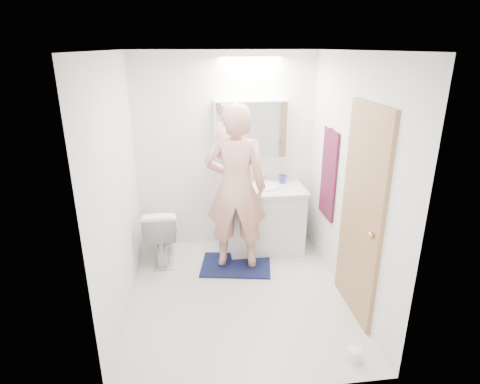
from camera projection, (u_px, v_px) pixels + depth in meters
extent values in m
plane|color=silver|center=(238.00, 295.00, 4.11)|extent=(2.50, 2.50, 0.00)
plane|color=white|center=(238.00, 50.00, 3.28)|extent=(2.50, 2.50, 0.00)
plane|color=white|center=(226.00, 153.00, 4.86)|extent=(2.50, 0.00, 2.50)
plane|color=white|center=(262.00, 251.00, 2.54)|extent=(2.50, 0.00, 2.50)
plane|color=white|center=(117.00, 192.00, 3.57)|extent=(0.00, 2.50, 2.50)
plane|color=white|center=(350.00, 182.00, 3.83)|extent=(0.00, 2.50, 2.50)
cube|color=silver|center=(265.00, 220.00, 4.93)|extent=(0.90, 0.55, 0.78)
cube|color=white|center=(266.00, 190.00, 4.79)|extent=(0.95, 0.58, 0.04)
cylinder|color=white|center=(265.00, 186.00, 4.81)|extent=(0.36, 0.36, 0.03)
cylinder|color=silver|center=(263.00, 176.00, 4.96)|extent=(0.02, 0.02, 0.16)
cube|color=white|center=(251.00, 129.00, 4.72)|extent=(0.88, 0.14, 0.70)
cube|color=silver|center=(252.00, 131.00, 4.65)|extent=(0.84, 0.01, 0.66)
imported|color=white|center=(162.00, 233.00, 4.69)|extent=(0.39, 0.68, 0.70)
cube|color=#151A42|center=(236.00, 265.00, 4.65)|extent=(0.88, 0.68, 0.02)
imported|color=tan|center=(236.00, 188.00, 4.32)|extent=(0.74, 0.56, 1.86)
cube|color=#A57D52|center=(361.00, 215.00, 3.57)|extent=(0.04, 0.80, 2.00)
sphere|color=gold|center=(371.00, 235.00, 3.31)|extent=(0.06, 0.06, 0.06)
cube|color=#181137|center=(328.00, 174.00, 4.37)|extent=(0.02, 0.42, 1.00)
cylinder|color=silver|center=(331.00, 128.00, 4.19)|extent=(0.07, 0.02, 0.02)
imported|color=#F0E39B|center=(244.00, 176.00, 4.85)|extent=(0.13, 0.13, 0.24)
imported|color=#5383B3|center=(245.00, 178.00, 4.90)|extent=(0.10, 0.10, 0.15)
imported|color=#3D40B8|center=(283.00, 179.00, 4.94)|extent=(0.12, 0.12, 0.10)
cylinder|color=white|center=(354.00, 355.00, 3.25)|extent=(0.11, 0.11, 0.10)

